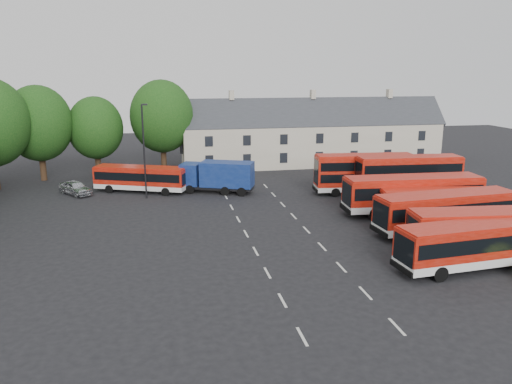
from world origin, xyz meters
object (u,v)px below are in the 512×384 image
(box_truck, at_px, (218,175))
(silver_car, at_px, (76,188))
(lamppost, at_px, (144,149))
(bus_row_a, at_px, (478,242))
(bus_dd_south, at_px, (408,174))

(box_truck, bearing_deg, silver_car, -165.49)
(silver_car, bearing_deg, lamppost, -61.06)
(bus_row_a, height_order, lamppost, lamppost)
(bus_dd_south, bearing_deg, lamppost, 172.76)
(box_truck, distance_m, silver_car, 14.88)
(bus_dd_south, distance_m, box_truck, 19.45)
(bus_row_a, distance_m, lamppost, 31.60)
(silver_car, bearing_deg, bus_row_a, -81.20)
(bus_dd_south, relative_size, box_truck, 1.33)
(bus_dd_south, bearing_deg, silver_car, 170.25)
(bus_row_a, height_order, bus_dd_south, bus_dd_south)
(box_truck, bearing_deg, bus_dd_south, 4.51)
(silver_car, height_order, lamppost, lamppost)
(bus_row_a, xyz_separation_m, lamppost, (-21.51, 22.93, 3.19))
(bus_row_a, xyz_separation_m, box_truck, (-14.08, 23.87, 0.01))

